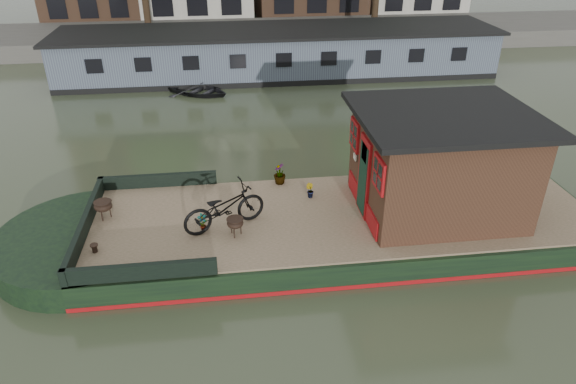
{
  "coord_description": "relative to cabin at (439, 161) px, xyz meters",
  "views": [
    {
      "loc": [
        -2.64,
        -10.18,
        7.03
      ],
      "look_at": [
        -1.28,
        0.5,
        1.04
      ],
      "focal_mm": 32.0,
      "sensor_mm": 36.0,
      "label": 1
    }
  ],
  "objects": [
    {
      "name": "houseboat_deck",
      "position": [
        -2.19,
        0.0,
        -1.25
      ],
      "size": [
        11.8,
        3.8,
        0.05
      ],
      "primitive_type": "cube",
      "color": "#9B7C5F",
      "rests_on": "houseboat_hull"
    },
    {
      "name": "bow_bulwark",
      "position": [
        -7.25,
        0.0,
        -1.05
      ],
      "size": [
        3.0,
        4.0,
        0.35
      ],
      "color": "black",
      "rests_on": "houseboat_deck"
    },
    {
      "name": "quay",
      "position": [
        -2.19,
        20.5,
        -1.43
      ],
      "size": [
        60.0,
        6.0,
        0.9
      ],
      "primitive_type": "cube",
      "color": "#47443F",
      "rests_on": "ground"
    },
    {
      "name": "far_houseboat",
      "position": [
        -2.19,
        14.0,
        -0.91
      ],
      "size": [
        20.4,
        4.4,
        2.11
      ],
      "color": "slate",
      "rests_on": "ground"
    },
    {
      "name": "potted_plant_d",
      "position": [
        -3.54,
        1.7,
        -0.94
      ],
      "size": [
        0.39,
        0.39,
        0.57
      ],
      "primitive_type": "imported",
      "rotation": [
        0.0,
        0.0,
        4.47
      ],
      "color": "maroon",
      "rests_on": "houseboat_deck"
    },
    {
      "name": "houseboat_hull",
      "position": [
        -3.52,
        0.0,
        -1.6
      ],
      "size": [
        14.01,
        4.02,
        0.6
      ],
      "color": "black",
      "rests_on": "ground"
    },
    {
      "name": "bollard_port",
      "position": [
        -7.79,
        0.96,
        -1.12
      ],
      "size": [
        0.19,
        0.19,
        0.21
      ],
      "primitive_type": "cylinder",
      "color": "black",
      "rests_on": "houseboat_deck"
    },
    {
      "name": "brazier_front",
      "position": [
        -4.78,
        -0.61,
        -1.02
      ],
      "size": [
        0.41,
        0.41,
        0.43
      ],
      "primitive_type": null,
      "rotation": [
        0.0,
        0.0,
        -0.03
      ],
      "color": "black",
      "rests_on": "houseboat_deck"
    },
    {
      "name": "dinghy",
      "position": [
        -5.93,
        11.46,
        -1.6
      ],
      "size": [
        3.32,
        3.06,
        0.56
      ],
      "primitive_type": "imported",
      "rotation": [
        0.0,
        0.0,
        1.02
      ],
      "color": "black",
      "rests_on": "ground"
    },
    {
      "name": "bollard_stbd",
      "position": [
        -7.75,
        -0.88,
        -1.13
      ],
      "size": [
        0.16,
        0.16,
        0.19
      ],
      "primitive_type": "cylinder",
      "color": "black",
      "rests_on": "houseboat_deck"
    },
    {
      "name": "cabin",
      "position": [
        0.0,
        0.0,
        0.0
      ],
      "size": [
        4.0,
        3.5,
        2.42
      ],
      "color": "black",
      "rests_on": "houseboat_deck"
    },
    {
      "name": "brazier_rear",
      "position": [
        -7.79,
        0.49,
        -1.0
      ],
      "size": [
        0.46,
        0.46,
        0.45
      ],
      "primitive_type": null,
      "rotation": [
        0.0,
        0.0,
        0.1
      ],
      "color": "black",
      "rests_on": "houseboat_deck"
    },
    {
      "name": "potted_plant_a",
      "position": [
        -5.5,
        -0.33,
        -1.02
      ],
      "size": [
        0.26,
        0.23,
        0.42
      ],
      "primitive_type": "imported",
      "rotation": [
        0.0,
        0.0,
        0.43
      ],
      "color": "brown",
      "rests_on": "houseboat_deck"
    },
    {
      "name": "bicycle",
      "position": [
        -5.0,
        -0.24,
        -0.72
      ],
      "size": [
        2.05,
        1.37,
        1.02
      ],
      "primitive_type": "imported",
      "rotation": [
        0.0,
        0.0,
        1.96
      ],
      "color": "black",
      "rests_on": "houseboat_deck"
    },
    {
      "name": "ground",
      "position": [
        -2.19,
        0.0,
        -1.88
      ],
      "size": [
        120.0,
        120.0,
        0.0
      ],
      "primitive_type": "plane",
      "color": "#373F28",
      "rests_on": "ground"
    },
    {
      "name": "potted_plant_b",
      "position": [
        -2.87,
        0.87,
        -1.04
      ],
      "size": [
        0.26,
        0.26,
        0.37
      ],
      "primitive_type": "imported",
      "rotation": [
        0.0,
        0.0,
        2.28
      ],
      "color": "brown",
      "rests_on": "houseboat_deck"
    }
  ]
}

